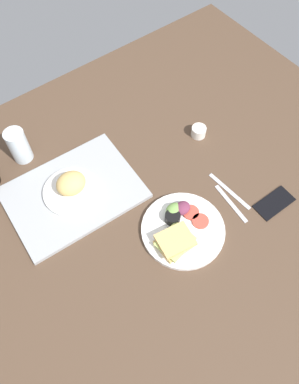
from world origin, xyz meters
The scene contains 9 objects.
ground_plane centered at (0.00, 0.00, -1.50)cm, with size 190.00×150.00×3.00cm, color #4C3828.
serving_tray centered at (-18.50, 20.25, 0.80)cm, with size 45.00×33.00×1.60cm, color #9EA0A3.
bread_plate_near centered at (-18.47, 20.38, 4.60)cm, with size 19.58×19.58×8.44cm.
plate_with_salad centered at (2.58, -13.42, 1.74)cm, with size 27.76×27.76×5.40cm.
drinking_glass centered at (-24.96, 45.42, 6.83)cm, with size 7.17×7.17×13.65cm, color silver.
espresso_cup centered at (34.15, 14.31, 2.00)cm, with size 5.60×5.60×4.00cm, color silver.
fork centered at (23.24, -15.84, 0.25)cm, with size 17.00×1.40×0.50cm, color #B7B7BC.
knife centered at (26.24, -11.84, 0.25)cm, with size 19.00×1.40×0.50cm, color #B7B7BC.
cell_phone centered at (35.31, -24.75, 0.40)cm, with size 14.40×7.20×0.80cm, color black.
Camera 1 is at (-37.56, -49.69, 114.10)cm, focal length 35.20 mm.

